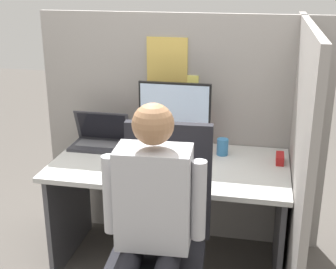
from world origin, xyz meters
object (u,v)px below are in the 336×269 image
Objects in this scene: monitor at (175,110)px; office_chair at (161,236)px; person at (150,221)px; stapler at (280,159)px; paper_box at (174,144)px; coffee_mug at (223,147)px; carrot_toy at (156,178)px; laptop at (101,140)px.

office_chair is at bearing -83.62° from monitor.
stapler is at bearing 56.95° from person.
office_chair is at bearing -128.18° from stapler.
coffee_mug reaches higher than paper_box.
paper_box is 3.40× the size of coffee_mug.
monitor reaches higher than coffee_mug.
monitor is 0.38m from coffee_mug.
office_chair is at bearing -73.45° from carrot_toy.
paper_box is at bearing 94.74° from person.
coffee_mug is at bearing 1.40° from laptop.
monitor reaches higher than carrot_toy.
office_chair is (0.10, -0.33, -0.16)m from carrot_toy.
monitor is 0.54m from laptop.
monitor is at bearing 96.38° from office_chair.
monitor is at bearing 175.49° from coffee_mug.
carrot_toy is 0.51m from person.
office_chair is at bearing 86.61° from person.
carrot_toy is 0.38m from office_chair.
office_chair is (0.09, -0.82, -0.41)m from monitor.
laptop is 0.99m from office_chair.
stapler is at bearing -9.68° from coffee_mug.
paper_box reaches higher than stapler.
laptop is at bearing 177.97° from stapler.
stapler is 0.79m from carrot_toy.
office_chair is (0.58, -0.78, -0.19)m from laptop.
paper_box is at bearing 175.98° from coffee_mug.
carrot_toy is 0.57m from coffee_mug.
coffee_mug is (0.22, 0.80, 0.20)m from office_chair.
laptop reaches higher than carrot_toy.
stapler is 0.95m from office_chair.
laptop is at bearing -178.60° from coffee_mug.
stapler is 0.36m from coffee_mug.
laptop is (-0.49, -0.04, -0.22)m from monitor.
stapler is 1.08m from person.
monitor is at bearing 94.72° from person.
person reaches higher than paper_box.
carrot_toy is (-0.01, -0.49, -0.02)m from paper_box.
monitor is 0.55m from carrot_toy.
carrot_toy is at bearing 106.55° from office_chair.
carrot_toy is (-0.68, -0.41, -0.01)m from stapler.
coffee_mug is at bearing 74.34° from office_chair.
person reaches higher than stapler.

